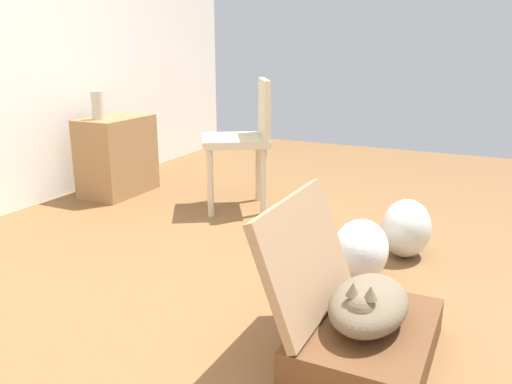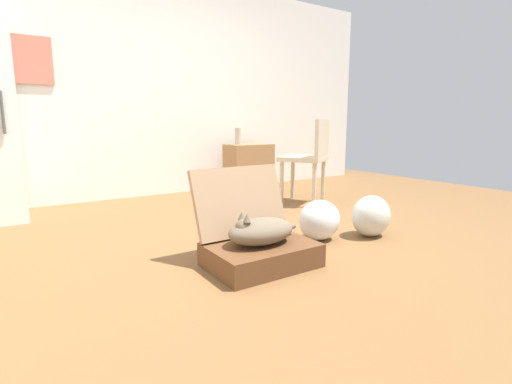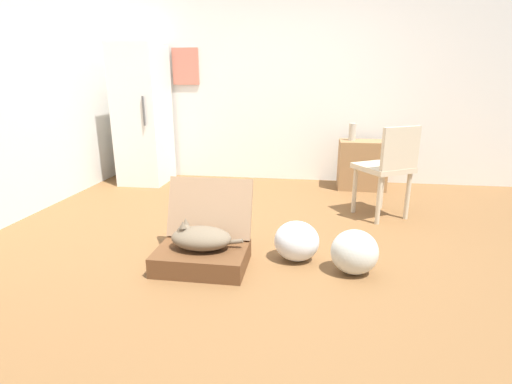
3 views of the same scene
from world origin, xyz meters
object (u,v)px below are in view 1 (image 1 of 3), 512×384
Objects in this scene: plastic_bag_clear at (406,228)px; vase_tall at (98,105)px; side_table at (117,156)px; suitcase_base at (366,341)px; chair at (245,136)px; cat at (368,304)px; plastic_bag_white at (360,250)px.

plastic_bag_clear is 1.59× the size of vase_tall.
suitcase_base is at bearing -120.67° from side_table.
side_table reaches higher than suitcase_base.
suitcase_base is 0.71× the size of chair.
cat is 1.57× the size of plastic_bag_clear.
cat is 2.49× the size of vase_tall.
plastic_bag_white is 2.27m from side_table.
chair reaches higher than vase_tall.
side_table reaches higher than plastic_bag_white.
suitcase_base is at bearing -117.75° from vase_tall.
chair reaches higher than cat.
vase_tall is at bearing 170.44° from side_table.
plastic_bag_clear is at bearing -97.75° from side_table.
vase_tall is 0.23× the size of chair.
chair reaches higher than plastic_bag_clear.
chair is (1.50, 1.28, 0.45)m from suitcase_base.
suitcase_base is 1.09m from plastic_bag_clear.
plastic_bag_white is at bearing -108.57° from side_table.
plastic_bag_white is 1.62× the size of vase_tall.
side_table reaches higher than plastic_bag_clear.
cat is (-0.01, 0.00, 0.16)m from suitcase_base.
side_table is 2.90× the size of vase_tall.
plastic_bag_clear is (1.09, 0.06, 0.09)m from suitcase_base.
vase_tall is (1.26, 2.38, 0.48)m from cat.
vase_tall is at bearing 75.14° from plastic_bag_white.
suitcase_base is 1.93× the size of plastic_bag_white.
cat reaches higher than plastic_bag_white.
plastic_bag_clear is 2.32m from side_table.
plastic_bag_clear is 2.39m from vase_tall.
plastic_bag_clear is at bearing 3.18° from cat.
vase_tall is at bearing -109.16° from chair.
chair reaches higher than side_table.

